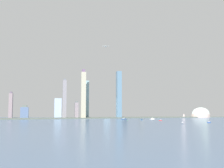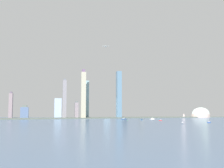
# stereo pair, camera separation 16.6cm
# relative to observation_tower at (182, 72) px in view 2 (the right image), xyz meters

# --- Properties ---
(ground_plane) EXTENTS (6000.00, 6000.00, 0.00)m
(ground_plane) POSITION_rel_observation_tower_xyz_m (-285.82, -437.19, -183.79)
(ground_plane) COLOR #495F7A
(waterfront_pier) EXTENTS (981.84, 62.88, 2.92)m
(waterfront_pier) POSITION_rel_observation_tower_xyz_m (-285.82, -9.58, -182.33)
(waterfront_pier) COLOR #515A51
(waterfront_pier) RESTS_ON ground
(observation_tower) EXTENTS (47.89, 47.89, 352.28)m
(observation_tower) POSITION_rel_observation_tower_xyz_m (0.00, 0.00, 0.00)
(observation_tower) COLOR beige
(observation_tower) RESTS_ON ground
(stadium_dome) EXTENTS (76.01, 76.01, 52.58)m
(stadium_dome) POSITION_rel_observation_tower_xyz_m (66.21, -14.06, -171.77)
(stadium_dome) COLOR beige
(stadium_dome) RESTS_ON ground
(skyscraper_0) EXTENTS (13.94, 22.61, 147.93)m
(skyscraper_0) POSITION_rel_observation_tower_xyz_m (115.58, 34.18, -109.83)
(skyscraper_0) COLOR beige
(skyscraper_0) RESTS_ON ground
(skyscraper_1) EXTENTS (16.88, 19.19, 178.40)m
(skyscraper_1) POSITION_rel_observation_tower_xyz_m (-404.76, -19.29, -97.92)
(skyscraper_1) COLOR #A6A18A
(skyscraper_1) RESTS_ON ground
(skyscraper_2) EXTENTS (21.05, 18.73, 142.54)m
(skyscraper_2) POSITION_rel_observation_tower_xyz_m (-388.30, 40.23, -112.52)
(skyscraper_2) COLOR #87ACB1
(skyscraper_2) RESTS_ON ground
(skyscraper_3) EXTENTS (13.46, 23.18, 146.28)m
(skyscraper_3) POSITION_rel_observation_tower_xyz_m (-470.47, 19.22, -112.77)
(skyscraper_3) COLOR gray
(skyscraper_3) RESTS_ON ground
(skyscraper_4) EXTENTS (26.06, 26.58, 73.76)m
(skyscraper_4) POSITION_rel_observation_tower_xyz_m (-493.59, 45.10, -146.91)
(skyscraper_4) COLOR #9CB3CE
(skyscraper_4) RESTS_ON ground
(skyscraper_5) EXTENTS (13.06, 22.15, 62.15)m
(skyscraper_5) POSITION_rel_observation_tower_xyz_m (-425.77, 17.16, -154.10)
(skyscraper_5) COLOR gray
(skyscraper_5) RESTS_ON ground
(skyscraper_6) EXTENTS (24.57, 16.64, 83.75)m
(skyscraper_6) POSITION_rel_observation_tower_xyz_m (-299.99, 72.96, -144.56)
(skyscraper_6) COLOR #8FAABA
(skyscraper_6) RESTS_ON ground
(skyscraper_7) EXTENTS (12.34, 27.49, 84.85)m
(skyscraper_7) POSITION_rel_observation_tower_xyz_m (-145.74, 97.05, -141.37)
(skyscraper_7) COLOR #7A735D
(skyscraper_7) RESTS_ON ground
(skyscraper_8) EXTENTS (13.26, 15.22, 99.46)m
(skyscraper_8) POSITION_rel_observation_tower_xyz_m (-669.41, 91.35, -136.06)
(skyscraper_8) COLOR gray
(skyscraper_8) RESTS_ON ground
(skyscraper_9) EXTENTS (16.97, 25.24, 175.04)m
(skyscraper_9) POSITION_rel_observation_tower_xyz_m (-270.70, -12.61, -96.27)
(skyscraper_9) COLOR slate
(skyscraper_9) RESTS_ON ground
(skyscraper_10) EXTENTS (27.58, 13.48, 47.97)m
(skyscraper_10) POSITION_rel_observation_tower_xyz_m (-610.53, 21.69, -162.00)
(skyscraper_10) COLOR slate
(skyscraper_10) RESTS_ON ground
(skyscraper_11) EXTENTS (17.80, 14.40, 65.08)m
(skyscraper_11) POSITION_rel_observation_tower_xyz_m (-228.27, 61.16, -151.25)
(skyscraper_11) COLOR slate
(skyscraper_11) RESTS_ON ground
(boat_0) EXTENTS (8.95, 7.87, 3.71)m
(boat_0) POSITION_rel_observation_tower_xyz_m (-230.21, -152.01, -182.46)
(boat_0) COLOR navy
(boat_0) RESTS_ON ground
(boat_1) EXTENTS (16.73, 6.85, 7.73)m
(boat_1) POSITION_rel_observation_tower_xyz_m (-182.08, -123.52, -182.25)
(boat_1) COLOR white
(boat_1) RESTS_ON ground
(boat_2) EXTENTS (9.36, 5.42, 9.79)m
(boat_2) POSITION_rel_observation_tower_xyz_m (-93.97, -313.64, -182.48)
(boat_2) COLOR navy
(boat_2) RESTS_ON ground
(boat_3) EXTENTS (18.11, 13.75, 4.43)m
(boat_3) POSITION_rel_observation_tower_xyz_m (-275.00, -96.99, -182.15)
(boat_3) COLOR navy
(boat_3) RESTS_ON ground
(boat_5) EXTENTS (6.67, 9.14, 7.56)m
(boat_5) POSITION_rel_observation_tower_xyz_m (-186.89, -340.46, -182.48)
(boat_5) COLOR #0D2036
(boat_5) RESTS_ON ground
(boat_6) EXTENTS (10.04, 6.22, 3.22)m
(boat_6) POSITION_rel_observation_tower_xyz_m (-186.72, -202.74, -182.60)
(boat_6) COLOR #B21B1B
(boat_6) RESTS_ON ground
(channel_buoy_0) EXTENTS (1.72, 1.72, 1.80)m
(channel_buoy_0) POSITION_rel_observation_tower_xyz_m (-277.36, -156.56, -182.89)
(channel_buoy_0) COLOR green
(channel_buoy_0) RESTS_ON ground
(airplane) EXTENTS (23.92, 23.42, 7.32)m
(airplane) POSITION_rel_observation_tower_xyz_m (-328.12, -47.32, 77.79)
(airplane) COLOR silver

